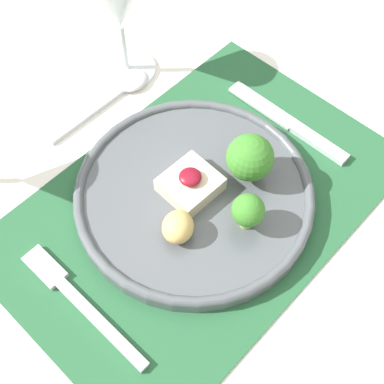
{
  "coord_description": "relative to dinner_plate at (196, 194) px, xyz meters",
  "views": [
    {
      "loc": [
        -0.24,
        -0.21,
        1.3
      ],
      "look_at": [
        -0.0,
        0.01,
        0.78
      ],
      "focal_mm": 50.0,
      "sensor_mm": 36.0,
      "label": 1
    }
  ],
  "objects": [
    {
      "name": "spoon",
      "position": [
        0.06,
        0.19,
        -0.01
      ],
      "size": [
        0.17,
        0.04,
        0.01
      ],
      "rotation": [
        0.0,
        0.0,
        -0.01
      ],
      "color": "silver",
      "rests_on": "dining_table"
    },
    {
      "name": "fork",
      "position": [
        -0.17,
        0.01,
        -0.01
      ],
      "size": [
        0.02,
        0.18,
        0.01
      ],
      "rotation": [
        0.0,
        0.0,
        -0.05
      ],
      "color": "silver",
      "rests_on": "placemat"
    },
    {
      "name": "wine_glass_near",
      "position": [
        0.09,
        0.22,
        0.08
      ],
      "size": [
        0.08,
        0.08,
        0.15
      ],
      "color": "white",
      "rests_on": "dining_table"
    },
    {
      "name": "dinner_plate",
      "position": [
        0.0,
        0.0,
        0.0
      ],
      "size": [
        0.28,
        0.28,
        0.08
      ],
      "color": "#4C5156",
      "rests_on": "placemat"
    },
    {
      "name": "ground_plane",
      "position": [
        -0.0,
        -0.0,
        -0.78
      ],
      "size": [
        8.0,
        8.0,
        0.0
      ],
      "primitive_type": "plane",
      "color": "brown"
    },
    {
      "name": "dining_table",
      "position": [
        -0.0,
        -0.0,
        -0.11
      ],
      "size": [
        1.12,
        1.26,
        0.76
      ],
      "color": "white",
      "rests_on": "ground_plane"
    },
    {
      "name": "knife",
      "position": [
        0.17,
        -0.02,
        -0.01
      ],
      "size": [
        0.02,
        0.18,
        0.01
      ],
      "rotation": [
        0.0,
        0.0,
        -0.01
      ],
      "color": "silver",
      "rests_on": "placemat"
    },
    {
      "name": "placemat",
      "position": [
        -0.0,
        -0.0,
        -0.02
      ],
      "size": [
        0.46,
        0.3,
        0.0
      ],
      "primitive_type": "cube",
      "color": "#235633",
      "rests_on": "dining_table"
    }
  ]
}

